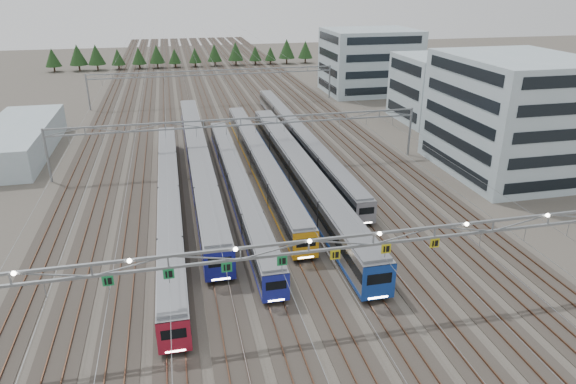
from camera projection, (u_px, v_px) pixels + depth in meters
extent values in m
plane|color=#47423A|center=(307.00, 320.00, 44.53)|extent=(400.00, 400.00, 0.00)
cube|color=#2D2823|center=(210.00, 91.00, 134.46)|extent=(54.00, 260.00, 0.08)
cube|color=brown|center=(109.00, 95.00, 129.21)|extent=(0.08, 260.00, 0.16)
cube|color=brown|center=(304.00, 86.00, 139.62)|extent=(0.08, 260.00, 0.16)
cube|color=brown|center=(207.00, 91.00, 134.27)|extent=(0.08, 260.00, 0.16)
cube|color=brown|center=(213.00, 90.00, 134.56)|extent=(0.08, 260.00, 0.16)
cube|color=black|center=(170.00, 209.00, 64.95)|extent=(2.19, 54.63, 0.33)
cube|color=#94959B|center=(169.00, 197.00, 64.33)|extent=(2.58, 55.74, 2.90)
cube|color=black|center=(169.00, 195.00, 64.20)|extent=(2.64, 55.46, 0.87)
cube|color=maroon|center=(170.00, 206.00, 64.80)|extent=(2.63, 55.46, 0.32)
cube|color=slate|center=(168.00, 186.00, 63.74)|extent=(2.32, 54.63, 0.23)
cube|color=maroon|center=(174.00, 337.00, 39.31)|extent=(2.60, 0.12, 2.90)
cube|color=black|center=(174.00, 334.00, 39.15)|extent=(1.93, 0.10, 0.87)
cube|color=white|center=(175.00, 351.00, 39.74)|extent=(1.55, 0.06, 0.14)
cube|color=black|center=(199.00, 169.00, 78.38)|extent=(2.52, 63.45, 0.38)
cube|color=#94959B|center=(198.00, 158.00, 77.67)|extent=(2.97, 64.75, 3.34)
cube|color=black|center=(198.00, 155.00, 77.51)|extent=(3.03, 64.42, 1.01)
cube|color=navy|center=(199.00, 166.00, 78.21)|extent=(3.02, 64.42, 0.37)
cube|color=slate|center=(198.00, 147.00, 76.98)|extent=(2.67, 63.45, 0.26)
cube|color=navy|center=(220.00, 266.00, 48.59)|extent=(2.99, 0.12, 3.34)
cube|color=black|center=(220.00, 262.00, 48.41)|extent=(2.23, 0.10, 1.01)
cube|color=white|center=(221.00, 279.00, 49.10)|extent=(1.78, 0.06, 0.16)
cube|color=black|center=(238.00, 193.00, 69.72)|extent=(2.12, 51.32, 0.32)
cube|color=#94959B|center=(237.00, 183.00, 69.12)|extent=(2.50, 52.37, 2.81)
cube|color=black|center=(237.00, 180.00, 68.99)|extent=(2.56, 52.11, 0.85)
cube|color=#1C2498|center=(238.00, 191.00, 69.57)|extent=(2.55, 52.11, 0.31)
cube|color=slate|center=(237.00, 172.00, 68.54)|extent=(2.25, 51.32, 0.22)
cube|color=#1C2498|center=(276.00, 288.00, 45.61)|extent=(2.52, 0.12, 2.81)
cube|color=black|center=(276.00, 285.00, 45.45)|extent=(1.87, 0.10, 0.85)
cube|color=white|center=(276.00, 300.00, 46.03)|extent=(1.50, 0.06, 0.13)
cube|color=black|center=(260.00, 171.00, 77.87)|extent=(2.32, 53.91, 0.35)
cube|color=#94959B|center=(260.00, 160.00, 77.21)|extent=(2.73, 55.01, 3.08)
cube|color=black|center=(260.00, 158.00, 77.07)|extent=(2.79, 54.73, 0.93)
cube|color=#F6A215|center=(260.00, 168.00, 77.71)|extent=(2.78, 54.73, 0.34)
cube|color=slate|center=(260.00, 150.00, 76.58)|extent=(2.46, 53.91, 0.24)
cube|color=#F6A215|center=(306.00, 246.00, 52.51)|extent=(2.75, 0.12, 3.08)
cube|color=black|center=(306.00, 243.00, 52.35)|extent=(2.05, 0.10, 0.93)
cube|color=white|center=(306.00, 257.00, 52.98)|extent=(1.64, 0.06, 0.15)
cube|color=black|center=(300.00, 185.00, 72.45)|extent=(2.66, 56.80, 0.40)
cube|color=#94959B|center=(300.00, 172.00, 71.69)|extent=(3.13, 57.95, 3.52)
cube|color=black|center=(300.00, 169.00, 71.53)|extent=(3.19, 57.66, 1.06)
cube|color=#153B98|center=(300.00, 182.00, 72.27)|extent=(3.18, 57.66, 0.39)
cube|color=slate|center=(300.00, 159.00, 70.97)|extent=(2.82, 56.80, 0.28)
cube|color=#153B98|center=(379.00, 283.00, 45.67)|extent=(3.15, 0.12, 3.52)
cube|color=black|center=(379.00, 279.00, 45.48)|extent=(2.35, 0.10, 1.06)
cube|color=white|center=(378.00, 297.00, 46.21)|extent=(1.88, 0.06, 0.17)
cube|color=black|center=(299.00, 144.00, 90.19)|extent=(2.12, 64.28, 0.32)
cube|color=#94959B|center=(299.00, 136.00, 89.59)|extent=(2.49, 65.59, 2.80)
cube|color=black|center=(299.00, 134.00, 89.47)|extent=(2.55, 65.26, 0.85)
cube|color=gray|center=(299.00, 142.00, 90.05)|extent=(2.54, 65.26, 0.31)
cube|color=slate|center=(299.00, 128.00, 89.02)|extent=(2.24, 64.28, 0.22)
cube|color=gray|center=(366.00, 213.00, 60.14)|extent=(2.51, 0.12, 2.80)
cube|color=black|center=(367.00, 211.00, 59.99)|extent=(1.87, 0.10, 0.85)
cube|color=white|center=(366.00, 223.00, 60.56)|extent=(1.49, 0.06, 0.13)
cube|color=gray|center=(309.00, 241.00, 41.52)|extent=(56.00, 0.22, 0.22)
cube|color=gray|center=(309.00, 252.00, 41.90)|extent=(56.00, 0.22, 0.22)
cube|color=#1A8442|center=(108.00, 281.00, 38.77)|extent=(0.85, 0.06, 0.85)
cube|color=#1A8442|center=(169.00, 274.00, 39.69)|extent=(0.85, 0.06, 0.85)
cube|color=#1A8442|center=(227.00, 267.00, 40.61)|extent=(0.85, 0.06, 0.85)
cube|color=#1A8442|center=(282.00, 261.00, 41.53)|extent=(0.85, 0.06, 0.85)
cube|color=gold|center=(335.00, 255.00, 42.45)|extent=(0.85, 0.06, 0.85)
cube|color=gold|center=(386.00, 249.00, 43.37)|extent=(0.85, 0.06, 0.85)
cube|color=gold|center=(435.00, 243.00, 44.29)|extent=(0.85, 0.06, 0.85)
cylinder|color=gray|center=(47.00, 156.00, 73.24)|extent=(0.36, 0.36, 8.00)
cylinder|color=gray|center=(410.00, 132.00, 84.69)|extent=(0.36, 0.36, 8.00)
cube|color=gray|center=(241.00, 119.00, 77.50)|extent=(56.00, 0.22, 0.22)
cube|color=gray|center=(241.00, 125.00, 77.88)|extent=(56.00, 0.22, 0.22)
cylinder|color=gray|center=(88.00, 92.00, 113.72)|extent=(0.36, 0.36, 8.00)
cylinder|color=gray|center=(330.00, 82.00, 125.16)|extent=(0.36, 0.36, 8.00)
cube|color=gray|center=(214.00, 70.00, 117.97)|extent=(56.00, 0.22, 0.22)
cube|color=gray|center=(214.00, 75.00, 118.36)|extent=(56.00, 0.22, 0.22)
cube|color=#99B1B7|center=(512.00, 116.00, 75.92)|extent=(18.00, 22.00, 17.24)
cube|color=#99B1B7|center=(436.00, 89.00, 104.42)|extent=(14.00, 16.00, 13.16)
cube|color=#99B1B7|center=(369.00, 61.00, 130.43)|extent=(22.00, 18.00, 15.66)
cube|color=#99B1B7|center=(18.00, 140.00, 85.67)|extent=(10.00, 30.00, 4.89)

